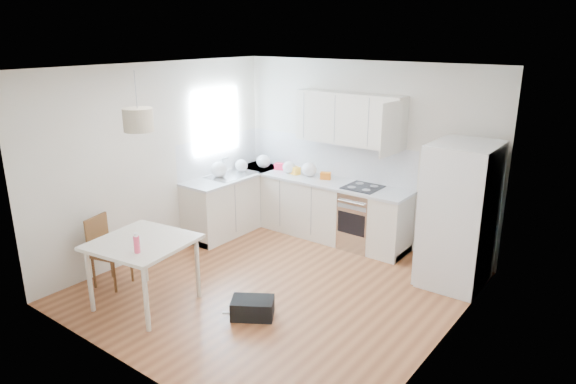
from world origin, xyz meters
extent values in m
plane|color=brown|center=(0.00, 0.00, 0.00)|extent=(4.20, 4.20, 0.00)
plane|color=white|center=(0.00, 0.00, 2.70)|extent=(4.20, 4.20, 0.00)
plane|color=beige|center=(0.00, 2.10, 1.35)|extent=(4.20, 0.00, 4.20)
plane|color=beige|center=(-2.10, 0.00, 1.35)|extent=(0.00, 4.20, 4.20)
plane|color=beige|center=(2.10, 0.00, 1.35)|extent=(0.00, 4.20, 4.20)
cube|color=#BFE0F9|center=(-2.09, 1.15, 1.75)|extent=(0.02, 1.00, 1.00)
cube|color=silver|center=(-0.60, 1.80, 0.44)|extent=(3.00, 0.60, 0.88)
cube|color=silver|center=(-1.80, 1.20, 0.44)|extent=(0.60, 1.80, 0.88)
cube|color=silver|center=(-0.60, 1.80, 0.90)|extent=(3.02, 0.64, 0.04)
cube|color=silver|center=(-1.80, 1.20, 0.90)|extent=(0.64, 1.82, 0.04)
cube|color=white|center=(-0.60, 2.09, 1.21)|extent=(3.00, 0.01, 0.58)
cube|color=white|center=(-2.09, 1.20, 1.21)|extent=(0.01, 1.80, 0.58)
cube|color=silver|center=(-0.15, 1.94, 1.88)|extent=(1.70, 0.32, 0.75)
cube|color=beige|center=(-0.97, -1.23, 0.79)|extent=(1.15, 1.15, 0.04)
cylinder|color=silver|center=(-1.34, -1.71, 0.38)|extent=(0.05, 0.05, 0.77)
cylinder|color=silver|center=(-0.48, -1.60, 0.38)|extent=(0.05, 0.05, 0.77)
cylinder|color=silver|center=(-1.45, -0.86, 0.38)|extent=(0.05, 0.05, 0.77)
cylinder|color=silver|center=(-0.60, -0.74, 0.38)|extent=(0.05, 0.05, 0.77)
cylinder|color=#F74469|center=(-0.73, -1.47, 0.92)|extent=(0.07, 0.07, 0.23)
cube|color=black|center=(0.22, -0.70, 0.11)|extent=(0.56, 0.51, 0.22)
cylinder|color=#B6AC8C|center=(-0.96, -1.14, 2.18)|extent=(0.40, 0.40, 0.25)
ellipsoid|color=white|center=(-1.68, 1.80, 1.03)|extent=(0.25, 0.21, 0.22)
ellipsoid|color=white|center=(-1.13, 1.78, 1.02)|extent=(0.22, 0.19, 0.20)
ellipsoid|color=white|center=(-0.78, 1.83, 1.03)|extent=(0.24, 0.21, 0.22)
ellipsoid|color=white|center=(-1.81, 1.41, 1.02)|extent=(0.22, 0.19, 0.20)
ellipsoid|color=white|center=(-1.87, 0.95, 1.04)|extent=(0.27, 0.23, 0.24)
cube|color=orange|center=(-0.48, 1.85, 0.97)|extent=(0.18, 0.15, 0.11)
cube|color=#FFAA28|center=(-1.03, 1.80, 0.98)|extent=(0.20, 0.15, 0.12)
cube|color=red|center=(-1.40, 1.88, 0.97)|extent=(0.18, 0.13, 0.11)
camera|label=1|loc=(3.63, -4.55, 3.08)|focal=32.00mm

